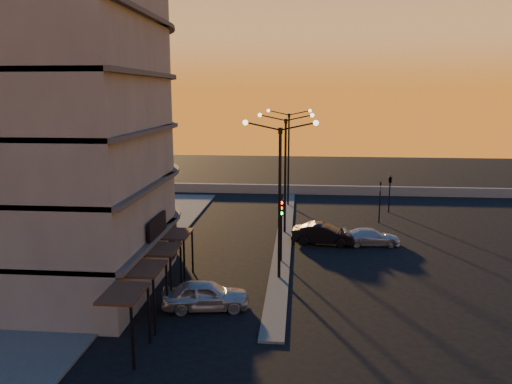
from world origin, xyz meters
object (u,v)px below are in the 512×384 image
object	(u,v)px
streetlamp_mid	(285,164)
car_sedan	(323,234)
car_wagon	(371,237)
car_hatchback	(206,295)
traffic_light_main	(281,221)

from	to	relation	value
streetlamp_mid	car_sedan	distance (m)	6.23
streetlamp_mid	car_wagon	world-z (taller)	streetlamp_mid
car_hatchback	car_sedan	world-z (taller)	same
streetlamp_mid	traffic_light_main	size ratio (longest dim) A/B	2.24
car_wagon	traffic_light_main	bearing A→B (deg)	120.82
car_wagon	streetlamp_mid	bearing A→B (deg)	63.98
streetlamp_mid	car_hatchback	distance (m)	15.79
traffic_light_main	car_wagon	world-z (taller)	traffic_light_main
car_sedan	car_wagon	world-z (taller)	car_sedan
traffic_light_main	car_sedan	bearing A→B (deg)	56.95
traffic_light_main	car_sedan	size ratio (longest dim) A/B	0.92
traffic_light_main	car_hatchback	xyz separation A→B (m)	(-3.59, -7.47, -2.13)
streetlamp_mid	car_sedan	size ratio (longest dim) A/B	2.06
car_sedan	car_wagon	xyz separation A→B (m)	(3.50, 0.06, -0.15)
traffic_light_main	car_hatchback	size ratio (longest dim) A/B	0.95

